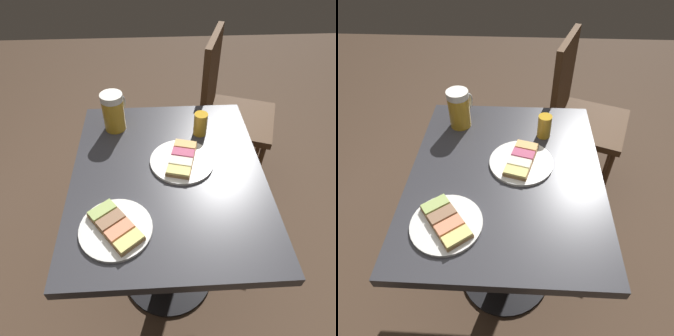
{
  "view_description": "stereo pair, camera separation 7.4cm",
  "coord_description": "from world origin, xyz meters",
  "views": [
    {
      "loc": [
        -0.04,
        -0.7,
        1.45
      ],
      "look_at": [
        0.0,
        0.0,
        0.75
      ],
      "focal_mm": 32.11,
      "sensor_mm": 36.0,
      "label": 1
    },
    {
      "loc": [
        0.04,
        -0.7,
        1.45
      ],
      "look_at": [
        0.0,
        0.0,
        0.75
      ],
      "focal_mm": 32.11,
      "sensor_mm": 36.0,
      "label": 2
    }
  ],
  "objects": [
    {
      "name": "plate_near",
      "position": [
        0.05,
        0.05,
        0.74
      ],
      "size": [
        0.22,
        0.22,
        0.03
      ],
      "color": "white",
      "rests_on": "cafe_table"
    },
    {
      "name": "cafe_table",
      "position": [
        0.0,
        0.0,
        0.56
      ],
      "size": [
        0.64,
        0.79,
        0.73
      ],
      "color": "black",
      "rests_on": "ground_plane"
    },
    {
      "name": "ground_plane",
      "position": [
        0.0,
        0.0,
        0.0
      ],
      "size": [
        6.0,
        6.0,
        0.0
      ],
      "primitive_type": "plane",
      "color": "#4C3828"
    },
    {
      "name": "plate_far",
      "position": [
        -0.16,
        -0.22,
        0.74
      ],
      "size": [
        0.21,
        0.21,
        0.03
      ],
      "color": "white",
      "rests_on": "cafe_table"
    },
    {
      "name": "beer_glass_small",
      "position": [
        0.13,
        0.2,
        0.77
      ],
      "size": [
        0.05,
        0.05,
        0.09
      ],
      "primitive_type": "cylinder",
      "color": "gold",
      "rests_on": "cafe_table"
    },
    {
      "name": "beer_mug",
      "position": [
        -0.19,
        0.26,
        0.8
      ],
      "size": [
        0.09,
        0.13,
        0.15
      ],
      "color": "gold",
      "rests_on": "cafe_table"
    },
    {
      "name": "cafe_chair",
      "position": [
        0.35,
        0.65,
        0.54
      ],
      "size": [
        0.49,
        0.49,
        0.92
      ],
      "rotation": [
        0.0,
        0.0,
        -1.92
      ],
      "color": "#472D19",
      "rests_on": "ground_plane"
    }
  ]
}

